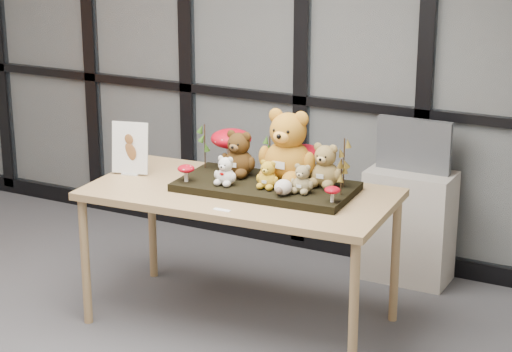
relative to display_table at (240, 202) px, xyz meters
The scene contains 23 objects.
glass_partition 1.57m from the display_table, 118.26° to the left, with size 4.90×0.06×2.78m.
display_table is the anchor object (origin of this frame).
diorama_tray 0.17m from the display_table, 30.46° to the left, with size 0.98×0.49×0.04m, color black.
bear_pooh_yellow 0.43m from the display_table, 36.96° to the left, with size 0.34×0.31×0.45m, color #BC7A20, non-canonical shape.
bear_brown_medium 0.30m from the display_table, 121.26° to the left, with size 0.22×0.20×0.28m, color #3F270E, non-canonical shape.
bear_tan_back 0.52m from the display_table, 22.72° to the left, with size 0.20×0.18×0.26m, color olive, non-canonical shape.
bear_small_yellow 0.26m from the display_table, ahead, with size 0.13×0.12×0.17m, color gold, non-canonical shape.
bear_white_bow 0.21m from the display_table, 138.30° to the right, with size 0.14×0.12×0.18m, color white, non-canonical shape.
bear_beige_small 0.42m from the display_table, ahead, with size 0.13×0.12×0.17m, color #8F8054, non-canonical shape.
plush_cream_hedgehog 0.35m from the display_table, 13.30° to the right, with size 0.07×0.07×0.09m, color #F1E1CF, non-canonical shape.
mushroom_back_left 0.37m from the display_table, 129.48° to the left, with size 0.24×0.24×0.26m, color #9A0413, non-canonical shape.
mushroom_back_right 0.43m from the display_table, 41.11° to the left, with size 0.20×0.20×0.22m, color #9A0413, non-canonical shape.
mushroom_front_left 0.34m from the display_table, 158.75° to the right, with size 0.10×0.10×0.11m, color #9A0413, non-canonical shape.
mushroom_front_right 0.60m from the display_table, ahead, with size 0.08×0.08×0.09m, color #9A0413, non-canonical shape.
sprig_green_far_left 0.44m from the display_table, 152.78° to the left, with size 0.05×0.05×0.26m, color #163D0D, non-canonical shape.
sprig_green_mid_left 0.36m from the display_table, 123.72° to the left, with size 0.05×0.05×0.22m, color #163D0D, non-canonical shape.
sprig_dry_far_right 0.62m from the display_table, 21.26° to the left, with size 0.05×0.05×0.28m, color brown, non-canonical shape.
sprig_dry_mid_right 0.61m from the display_table, ahead, with size 0.05×0.05×0.20m, color brown, non-canonical shape.
sprig_green_centre 0.34m from the display_table, 79.06° to the left, with size 0.05×0.05×0.22m, color #163D0D, non-canonical shape.
sign_holder 0.75m from the display_table, behind, with size 0.22×0.10×0.31m.
label_card 0.35m from the display_table, 77.22° to the right, with size 0.10×0.03×0.00m, color white.
cabinet 1.28m from the display_table, 58.49° to the left, with size 0.54×0.31×0.72m, color #B4ACA1.
monitor 1.25m from the display_table, 58.94° to the left, with size 0.47×0.05×0.33m.
Camera 1 is at (3.04, -3.05, 2.38)m, focal length 65.00 mm.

